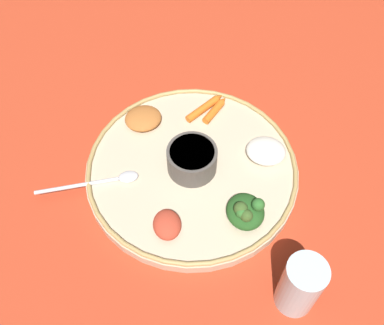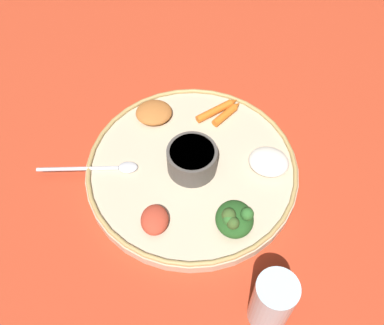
{
  "view_description": "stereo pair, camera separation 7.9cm",
  "coord_description": "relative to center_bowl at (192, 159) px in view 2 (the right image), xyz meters",
  "views": [
    {
      "loc": [
        0.36,
        0.27,
        0.68
      ],
      "look_at": [
        0.0,
        0.0,
        0.03
      ],
      "focal_mm": 42.7,
      "sensor_mm": 36.0,
      "label": 1
    },
    {
      "loc": [
        0.31,
        0.33,
        0.68
      ],
      "look_at": [
        0.0,
        0.0,
        0.03
      ],
      "focal_mm": 42.7,
      "sensor_mm": 36.0,
      "label": 2
    }
  ],
  "objects": [
    {
      "name": "platter",
      "position": [
        0.0,
        0.0,
        -0.04
      ],
      "size": [
        0.37,
        0.37,
        0.02
      ],
      "primitive_type": "cylinder",
      "color": "#C6B293",
      "rests_on": "ground_plane"
    },
    {
      "name": "mound_berbere_red",
      "position": [
        0.12,
        0.04,
        -0.01
      ],
      "size": [
        0.07,
        0.07,
        0.03
      ],
      "primitive_type": "ellipsoid",
      "rotation": [
        0.0,
        0.0,
        3.96
      ],
      "color": "#B73D28",
      "rests_on": "platter"
    },
    {
      "name": "drinking_glass",
      "position": [
        0.09,
        0.26,
        0.0
      ],
      "size": [
        0.06,
        0.06,
        0.11
      ],
      "color": "silver",
      "rests_on": "ground_plane"
    },
    {
      "name": "carrot_near_spoon",
      "position": [
        -0.13,
        -0.04,
        -0.02
      ],
      "size": [
        0.07,
        0.02,
        0.01
      ],
      "color": "orange",
      "rests_on": "platter"
    },
    {
      "name": "center_bowl",
      "position": [
        0.0,
        0.0,
        0.0
      ],
      "size": [
        0.09,
        0.09,
        0.05
      ],
      "color": "#4C4742",
      "rests_on": "platter"
    },
    {
      "name": "platter_rim",
      "position": [
        0.0,
        0.0,
        -0.02
      ],
      "size": [
        0.37,
        0.37,
        0.01
      ],
      "primitive_type": "torus",
      "color": "tan",
      "rests_on": "platter"
    },
    {
      "name": "mound_rice_white",
      "position": [
        -0.1,
        0.09,
        -0.01
      ],
      "size": [
        0.09,
        0.09,
        0.02
      ],
      "primitive_type": "ellipsoid",
      "rotation": [
        0.0,
        0.0,
        2.05
      ],
      "color": "silver",
      "rests_on": "platter"
    },
    {
      "name": "greens_pile",
      "position": [
        0.03,
        0.13,
        -0.01
      ],
      "size": [
        0.09,
        0.09,
        0.05
      ],
      "color": "#23511E",
      "rests_on": "platter"
    },
    {
      "name": "mound_chickpea",
      "position": [
        -0.03,
        -0.13,
        -0.01
      ],
      "size": [
        0.09,
        0.09,
        0.02
      ],
      "primitive_type": "ellipsoid",
      "rotation": [
        0.0,
        0.0,
        2.5
      ],
      "color": "#B2662D",
      "rests_on": "platter"
    },
    {
      "name": "spoon",
      "position": [
        0.11,
        -0.1,
        -0.02
      ],
      "size": [
        0.14,
        0.13,
        0.01
      ],
      "color": "silver",
      "rests_on": "platter"
    },
    {
      "name": "carrot_outer",
      "position": [
        -0.12,
        -0.06,
        -0.02
      ],
      "size": [
        0.09,
        0.03,
        0.01
      ],
      "color": "orange",
      "rests_on": "platter"
    },
    {
      "name": "ground_plane",
      "position": [
        0.0,
        0.0,
        -0.05
      ],
      "size": [
        2.4,
        2.4,
        0.0
      ],
      "primitive_type": "plane",
      "color": "#B7381E"
    }
  ]
}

